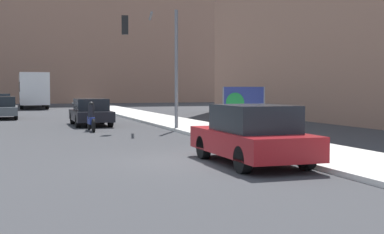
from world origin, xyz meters
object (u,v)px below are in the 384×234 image
at_px(parked_car_curbside, 252,135).
at_px(car_on_road_nearest, 91,112).
at_px(city_bus_on_road, 33,88).
at_px(motorcycle_on_road, 91,119).
at_px(protest_banner, 244,109).
at_px(pedestrian_behind, 239,112).
at_px(car_on_road_distant, 0,103).
at_px(traffic_light_pole, 157,49).
at_px(car_on_road_midblock, 2,108).
at_px(seated_protester, 258,125).

bearing_deg(parked_car_curbside, car_on_road_nearest, 97.37).
distance_m(city_bus_on_road, motorcycle_on_road, 30.59).
height_order(car_on_road_nearest, city_bus_on_road, city_bus_on_road).
xyz_separation_m(protest_banner, car_on_road_nearest, (-4.96, 8.39, -0.42)).
relative_size(pedestrian_behind, car_on_road_distant, 0.38).
bearing_deg(city_bus_on_road, pedestrian_behind, -78.42).
distance_m(traffic_light_pole, car_on_road_distant, 24.50).
bearing_deg(car_on_road_nearest, car_on_road_midblock, 119.45).
bearing_deg(traffic_light_pole, car_on_road_distant, 107.61).
xyz_separation_m(parked_car_curbside, motorcycle_on_road, (-2.48, 12.02, -0.19)).
bearing_deg(car_on_road_midblock, car_on_road_nearest, -60.55).
bearing_deg(protest_banner, traffic_light_pole, 121.93).
bearing_deg(city_bus_on_road, protest_banner, -78.73).
height_order(pedestrian_behind, city_bus_on_road, city_bus_on_road).
relative_size(parked_car_curbside, car_on_road_midblock, 0.93).
height_order(seated_protester, car_on_road_distant, car_on_road_distant).
xyz_separation_m(seated_protester, traffic_light_pole, (-1.33, 7.94, 2.98)).
xyz_separation_m(parked_car_curbside, car_on_road_nearest, (-2.02, 15.62, -0.05)).
height_order(pedestrian_behind, parked_car_curbside, pedestrian_behind).
relative_size(protest_banner, motorcycle_on_road, 0.90).
bearing_deg(city_bus_on_road, seated_protester, -81.53).
height_order(car_on_road_distant, city_bus_on_road, city_bus_on_road).
distance_m(seated_protester, pedestrian_behind, 4.68).
bearing_deg(seated_protester, parked_car_curbside, -105.81).
distance_m(protest_banner, city_bus_on_road, 36.02).
distance_m(protest_banner, traffic_light_pole, 5.46).
xyz_separation_m(parked_car_curbside, city_bus_on_road, (-4.10, 42.55, 1.18)).
distance_m(seated_protester, car_on_road_midblock, 21.94).
bearing_deg(car_on_road_distant, city_bus_on_road, 70.59).
bearing_deg(protest_banner, parked_car_curbside, -112.17).
height_order(pedestrian_behind, motorcycle_on_road, pedestrian_behind).
distance_m(pedestrian_behind, parked_car_curbside, 8.40).
distance_m(car_on_road_midblock, motorcycle_on_road, 12.32).
height_order(protest_banner, traffic_light_pole, traffic_light_pole).
distance_m(traffic_light_pole, motorcycle_on_road, 4.36).
relative_size(protest_banner, traffic_light_pole, 0.35).
relative_size(pedestrian_behind, parked_car_curbside, 0.39).
relative_size(city_bus_on_road, motorcycle_on_road, 5.59).
distance_m(parked_car_curbside, car_on_road_distant, 35.15).
relative_size(pedestrian_behind, city_bus_on_road, 0.14).
xyz_separation_m(traffic_light_pole, motorcycle_on_road, (-2.90, 0.74, -3.18)).
xyz_separation_m(protest_banner, parked_car_curbside, (-2.94, -7.22, -0.37)).
height_order(traffic_light_pole, parked_car_curbside, traffic_light_pole).
height_order(car_on_road_midblock, car_on_road_distant, car_on_road_distant).
bearing_deg(protest_banner, car_on_road_nearest, 120.60).
bearing_deg(city_bus_on_road, car_on_road_distant, -109.41).
height_order(seated_protester, traffic_light_pole, traffic_light_pole).
bearing_deg(traffic_light_pole, parked_car_curbside, -92.09).
xyz_separation_m(car_on_road_distant, motorcycle_on_road, (4.46, -22.44, -0.18)).
bearing_deg(car_on_road_midblock, motorcycle_on_road, -70.70).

